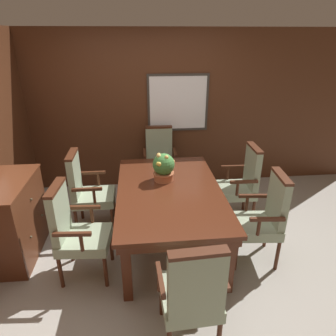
# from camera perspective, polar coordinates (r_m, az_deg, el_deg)

# --- Properties ---
(ground_plane) EXTENTS (14.00, 14.00, 0.00)m
(ground_plane) POSITION_cam_1_polar(r_m,az_deg,el_deg) (3.70, -1.41, -15.29)
(ground_plane) COLOR #A39E93
(wall_back) EXTENTS (7.20, 0.08, 2.45)m
(wall_back) POSITION_cam_1_polar(r_m,az_deg,el_deg) (4.80, -3.27, 10.56)
(wall_back) COLOR #4C2816
(wall_back) RESTS_ON ground_plane
(dining_table) EXTENTS (1.19, 1.90, 0.72)m
(dining_table) POSITION_cam_1_polar(r_m,az_deg,el_deg) (3.48, 0.25, -5.34)
(dining_table) COLOR #4C2314
(dining_table) RESTS_ON ground_plane
(chair_right_near) EXTENTS (0.55, 0.53, 1.05)m
(chair_right_near) POSITION_cam_1_polar(r_m,az_deg,el_deg) (3.42, 17.71, -8.71)
(chair_right_near) COLOR #472314
(chair_right_near) RESTS_ON ground_plane
(chair_right_far) EXTENTS (0.52, 0.51, 1.05)m
(chair_right_far) POSITION_cam_1_polar(r_m,az_deg,el_deg) (4.10, 13.77, -2.53)
(chair_right_far) COLOR #472314
(chair_right_far) RESTS_ON ground_plane
(chair_head_near) EXTENTS (0.52, 0.53, 1.05)m
(chair_head_near) POSITION_cam_1_polar(r_m,az_deg,el_deg) (2.47, 4.58, -22.48)
(chair_head_near) COLOR #472314
(chair_head_near) RESTS_ON ground_plane
(chair_head_far) EXTENTS (0.51, 0.51, 1.05)m
(chair_head_far) POSITION_cam_1_polar(r_m,az_deg,el_deg) (4.72, -1.60, 1.82)
(chair_head_far) COLOR #472314
(chair_head_far) RESTS_ON ground_plane
(chair_left_near) EXTENTS (0.54, 0.53, 1.05)m
(chair_left_near) POSITION_cam_1_polar(r_m,az_deg,el_deg) (3.20, -17.30, -11.13)
(chair_left_near) COLOR #472314
(chair_left_near) RESTS_ON ground_plane
(chair_left_far) EXTENTS (0.51, 0.50, 1.05)m
(chair_left_far) POSITION_cam_1_polar(r_m,az_deg,el_deg) (3.94, -15.21, -3.87)
(chair_left_far) COLOR #472314
(chair_left_far) RESTS_ON ground_plane
(potted_plant) EXTENTS (0.27, 0.26, 0.35)m
(potted_plant) POSITION_cam_1_polar(r_m,az_deg,el_deg) (3.58, -0.84, 0.17)
(potted_plant) COLOR #B2603D
(potted_plant) RESTS_ON dining_table
(sideboard_cabinet) EXTENTS (0.48, 0.96, 0.92)m
(sideboard_cabinet) POSITION_cam_1_polar(r_m,az_deg,el_deg) (3.80, -27.36, -8.66)
(sideboard_cabinet) COLOR #512816
(sideboard_cabinet) RESTS_ON ground_plane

